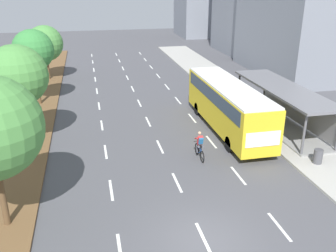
% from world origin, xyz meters
% --- Properties ---
extents(ground_plane, '(140.00, 140.00, 0.00)m').
position_xyz_m(ground_plane, '(0.00, 0.00, 0.00)').
color(ground_plane, '#4C4C51').
extents(median_strip, '(2.60, 52.00, 0.12)m').
position_xyz_m(median_strip, '(-8.30, 20.00, 0.06)').
color(median_strip, brown).
rests_on(median_strip, ground).
extents(sidewalk_right, '(4.50, 52.00, 0.15)m').
position_xyz_m(sidewalk_right, '(9.25, 20.00, 0.07)').
color(sidewalk_right, '#ADAAA3').
rests_on(sidewalk_right, ground).
extents(lane_divider_left, '(0.14, 48.48, 0.01)m').
position_xyz_m(lane_divider_left, '(-3.50, 18.74, 0.00)').
color(lane_divider_left, white).
rests_on(lane_divider_left, ground).
extents(lane_divider_center, '(0.14, 48.48, 0.01)m').
position_xyz_m(lane_divider_center, '(0.00, 18.74, 0.00)').
color(lane_divider_center, white).
rests_on(lane_divider_center, ground).
extents(lane_divider_right, '(0.14, 48.48, 0.01)m').
position_xyz_m(lane_divider_right, '(3.50, 18.74, 0.00)').
color(lane_divider_right, white).
rests_on(lane_divider_right, ground).
extents(bus_shelter, '(2.90, 10.82, 2.86)m').
position_xyz_m(bus_shelter, '(9.53, 11.03, 1.87)').
color(bus_shelter, gray).
rests_on(bus_shelter, sidewalk_right).
extents(bus, '(2.54, 11.29, 3.37)m').
position_xyz_m(bus, '(5.25, 11.33, 2.07)').
color(bus, yellow).
rests_on(bus, ground).
extents(cyclist, '(0.46, 1.82, 1.71)m').
position_xyz_m(cyclist, '(2.02, 7.34, 0.79)').
color(cyclist, black).
rests_on(cyclist, ground).
extents(median_tree_second, '(3.78, 3.78, 6.44)m').
position_xyz_m(median_tree_second, '(-8.44, 11.50, 4.66)').
color(median_tree_second, brown).
rests_on(median_tree_second, median_strip).
extents(median_tree_third, '(3.37, 3.37, 6.29)m').
position_xyz_m(median_tree_third, '(-8.47, 20.20, 4.70)').
color(median_tree_third, brown).
rests_on(median_tree_third, median_strip).
extents(median_tree_fourth, '(3.73, 3.73, 5.64)m').
position_xyz_m(median_tree_fourth, '(-8.37, 28.89, 3.89)').
color(median_tree_fourth, brown).
rests_on(median_tree_fourth, median_strip).
extents(trash_bin, '(0.52, 0.52, 0.85)m').
position_xyz_m(trash_bin, '(8.45, 4.97, 0.57)').
color(trash_bin, '#4C4C51').
rests_on(trash_bin, sidewalk_right).
extents(building_near_right, '(8.24, 15.32, 15.32)m').
position_xyz_m(building_near_right, '(18.90, 26.20, 7.66)').
color(building_near_right, gray).
rests_on(building_near_right, ground).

